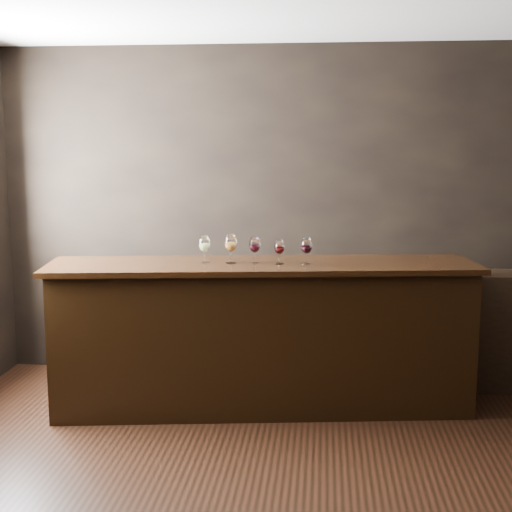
# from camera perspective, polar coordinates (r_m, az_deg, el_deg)

# --- Properties ---
(ground) EXTENTS (5.00, 5.00, 0.00)m
(ground) POSITION_cam_1_polar(r_m,az_deg,el_deg) (4.27, 1.39, -18.77)
(ground) COLOR black
(ground) RESTS_ON ground
(room_shell) EXTENTS (5.02, 4.52, 2.81)m
(room_shell) POSITION_cam_1_polar(r_m,az_deg,el_deg) (3.91, -1.82, 6.40)
(room_shell) COLOR black
(room_shell) RESTS_ON ground
(bar_counter) EXTENTS (3.13, 1.07, 1.07)m
(bar_counter) POSITION_cam_1_polar(r_m,az_deg,el_deg) (5.39, 0.53, -6.60)
(bar_counter) COLOR black
(bar_counter) RESTS_ON ground
(bar_top) EXTENTS (3.24, 1.15, 0.04)m
(bar_top) POSITION_cam_1_polar(r_m,az_deg,el_deg) (5.27, 0.53, -0.76)
(bar_top) COLOR black
(bar_top) RESTS_ON bar_counter
(back_bar_shelf) EXTENTS (2.66, 0.40, 0.96)m
(back_bar_shelf) POSITION_cam_1_polar(r_m,az_deg,el_deg) (6.00, 8.80, -5.67)
(back_bar_shelf) COLOR black
(back_bar_shelf) RESTS_ON ground
(glass_white) EXTENTS (0.08, 0.08, 0.20)m
(glass_white) POSITION_cam_1_polar(r_m,az_deg,el_deg) (5.27, -4.14, 0.91)
(glass_white) COLOR white
(glass_white) RESTS_ON bar_top
(glass_amber) EXTENTS (0.09, 0.09, 0.22)m
(glass_amber) POSITION_cam_1_polar(r_m,az_deg,el_deg) (5.24, -2.03, 1.00)
(glass_amber) COLOR white
(glass_amber) RESTS_ON bar_top
(glass_red_a) EXTENTS (0.08, 0.08, 0.20)m
(glass_red_a) POSITION_cam_1_polar(r_m,az_deg,el_deg) (5.24, -0.11, 0.87)
(glass_red_a) COLOR white
(glass_red_a) RESTS_ON bar_top
(glass_red_b) EXTENTS (0.08, 0.08, 0.18)m
(glass_red_b) POSITION_cam_1_polar(r_m,az_deg,el_deg) (5.21, 1.89, 0.67)
(glass_red_b) COLOR white
(glass_red_b) RESTS_ON bar_top
(glass_red_c) EXTENTS (0.08, 0.08, 0.20)m
(glass_red_c) POSITION_cam_1_polar(r_m,az_deg,el_deg) (5.20, 4.07, 0.78)
(glass_red_c) COLOR white
(glass_red_c) RESTS_ON bar_top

